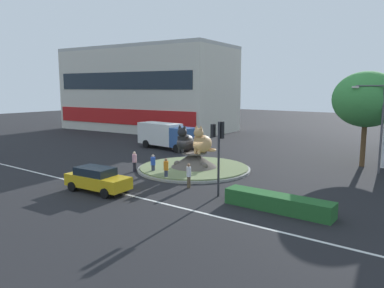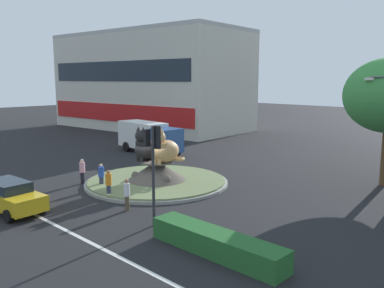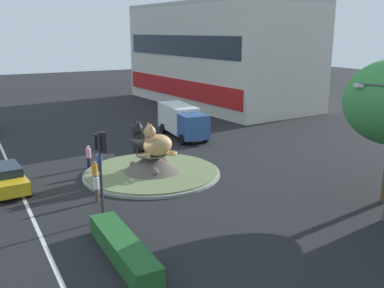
# 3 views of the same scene
# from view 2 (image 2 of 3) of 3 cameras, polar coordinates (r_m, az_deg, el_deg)

# --- Properties ---
(ground_plane) EXTENTS (160.00, 160.00, 0.00)m
(ground_plane) POSITION_cam_2_polar(r_m,az_deg,el_deg) (26.90, -4.96, -5.56)
(ground_plane) COLOR black
(lane_centreline) EXTENTS (112.00, 0.20, 0.01)m
(lane_centreline) POSITION_cam_2_polar(r_m,az_deg,el_deg) (22.52, -21.42, -9.12)
(lane_centreline) COLOR silver
(lane_centreline) RESTS_ON ground
(roundabout_island) EXTENTS (9.33, 9.33, 1.51)m
(roundabout_island) POSITION_cam_2_polar(r_m,az_deg,el_deg) (26.79, -4.98, -4.58)
(roundabout_island) COLOR gray
(roundabout_island) RESTS_ON ground
(cat_statue_black) EXTENTS (1.50, 2.35, 2.27)m
(cat_statue_black) POSITION_cam_2_polar(r_m,az_deg,el_deg) (26.77, -6.51, -0.53)
(cat_statue_black) COLOR black
(cat_statue_black) RESTS_ON roundabout_island
(cat_statue_calico) EXTENTS (1.40, 2.24, 2.29)m
(cat_statue_calico) POSITION_cam_2_polar(r_m,az_deg,el_deg) (25.88, -3.86, -0.80)
(cat_statue_calico) COLOR tan
(cat_statue_calico) RESTS_ON roundabout_island
(traffic_light_mast) EXTENTS (0.74, 0.50, 4.70)m
(traffic_light_mast) POSITION_cam_2_polar(r_m,az_deg,el_deg) (18.73, -5.43, -1.25)
(traffic_light_mast) COLOR #2D2D33
(traffic_light_mast) RESTS_ON ground
(shophouse_block) EXTENTS (27.94, 14.92, 13.00)m
(shophouse_block) POSITION_cam_2_polar(r_m,az_deg,el_deg) (57.25, -5.88, 8.79)
(shophouse_block) COLOR beige
(shophouse_block) RESTS_ON ground
(clipped_hedge_strip) EXTENTS (6.15, 1.20, 0.90)m
(clipped_hedge_strip) POSITION_cam_2_polar(r_m,az_deg,el_deg) (16.39, 3.42, -13.74)
(clipped_hedge_strip) COLOR #235B28
(clipped_hedge_strip) RESTS_ON ground
(pedestrian_blue_shirt) EXTENTS (0.37, 0.37, 1.56)m
(pedestrian_blue_shirt) POSITION_cam_2_polar(r_m,az_deg,el_deg) (26.20, -12.63, -4.32)
(pedestrian_blue_shirt) COLOR #33384C
(pedestrian_blue_shirt) RESTS_ON ground
(pedestrian_pink_shirt) EXTENTS (0.36, 0.36, 1.66)m
(pedestrian_pink_shirt) POSITION_cam_2_polar(r_m,az_deg,el_deg) (27.54, -15.16, -3.64)
(pedestrian_pink_shirt) COLOR black
(pedestrian_pink_shirt) RESTS_ON ground
(pedestrian_white_shirt) EXTENTS (0.32, 0.32, 1.70)m
(pedestrian_white_shirt) POSITION_cam_2_polar(r_m,az_deg,el_deg) (21.52, -9.15, -6.91)
(pedestrian_white_shirt) COLOR brown
(pedestrian_white_shirt) RESTS_ON ground
(pedestrian_orange_shirt) EXTENTS (0.36, 0.36, 1.65)m
(pedestrian_orange_shirt) POSITION_cam_2_polar(r_m,az_deg,el_deg) (23.95, -11.64, -5.42)
(pedestrian_orange_shirt) COLOR #33384C
(pedestrian_orange_shirt) RESTS_ON ground
(sedan_on_far_lane) EXTENTS (4.65, 2.25, 1.61)m
(sedan_on_far_lane) POSITION_cam_2_polar(r_m,az_deg,el_deg) (23.14, -24.29, -6.64)
(sedan_on_far_lane) COLOR gold
(sedan_on_far_lane) RESTS_ON ground
(delivery_box_truck) EXTENTS (7.50, 3.01, 2.82)m
(delivery_box_truck) POSITION_cam_2_polar(r_m,az_deg,el_deg) (37.61, -6.09, 1.08)
(delivery_box_truck) COLOR #335693
(delivery_box_truck) RESTS_ON ground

